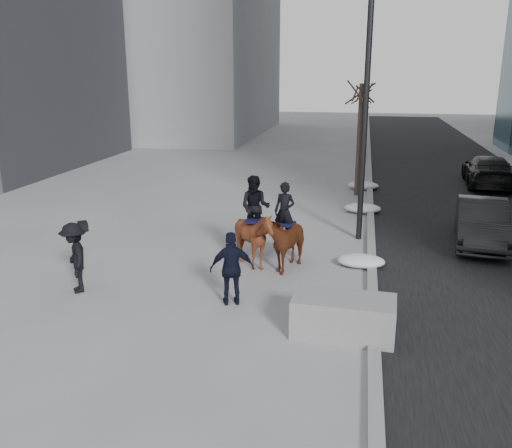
% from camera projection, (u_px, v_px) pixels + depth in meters
% --- Properties ---
extents(ground, '(120.00, 120.00, 0.00)m').
position_uv_depth(ground, '(246.00, 297.00, 13.12)').
color(ground, gray).
rests_on(ground, ground).
extents(road, '(8.00, 90.00, 0.01)m').
position_uv_depth(road, '(474.00, 210.00, 21.25)').
color(road, black).
rests_on(road, ground).
extents(curb, '(0.25, 90.00, 0.12)m').
position_uv_depth(curb, '(370.00, 204.00, 21.98)').
color(curb, gray).
rests_on(curb, ground).
extents(planter, '(2.14, 1.16, 0.83)m').
position_uv_depth(planter, '(343.00, 317.00, 11.12)').
color(planter, gray).
rests_on(planter, ground).
extents(car_near, '(2.02, 4.38, 1.39)m').
position_uv_depth(car_near, '(482.00, 223.00, 16.92)').
color(car_near, black).
rests_on(car_near, ground).
extents(car_far, '(2.40, 5.11, 1.44)m').
position_uv_depth(car_far, '(488.00, 171.00, 25.45)').
color(car_far, black).
rests_on(car_far, ground).
extents(tree_near, '(1.20, 1.20, 5.28)m').
position_uv_depth(tree_near, '(359.00, 135.00, 23.04)').
color(tree_near, '#372820').
rests_on(tree_near, ground).
extents(tree_far, '(1.20, 1.20, 4.55)m').
position_uv_depth(tree_far, '(361.00, 122.00, 32.80)').
color(tree_far, '#32251E').
rests_on(tree_far, ground).
extents(mounted_left, '(1.31, 1.99, 2.37)m').
position_uv_depth(mounted_left, '(283.00, 236.00, 14.89)').
color(mounted_left, '#48220E').
rests_on(mounted_left, ground).
extents(mounted_right, '(1.37, 1.53, 2.55)m').
position_uv_depth(mounted_right, '(254.00, 232.00, 14.84)').
color(mounted_right, '#4B1F0F').
rests_on(mounted_right, ground).
extents(feeder, '(1.11, 1.01, 1.75)m').
position_uv_depth(feeder, '(232.00, 269.00, 12.49)').
color(feeder, black).
rests_on(feeder, ground).
extents(camera_crew, '(1.19, 1.30, 1.75)m').
position_uv_depth(camera_crew, '(75.00, 257.00, 13.21)').
color(camera_crew, black).
rests_on(camera_crew, ground).
extents(lamppost, '(0.25, 1.57, 9.09)m').
position_uv_depth(lamppost, '(367.00, 80.00, 16.16)').
color(lamppost, black).
rests_on(lamppost, ground).
extents(snow_piles, '(1.41, 11.23, 0.36)m').
position_uv_depth(snow_piles, '(363.00, 210.00, 20.57)').
color(snow_piles, silver).
rests_on(snow_piles, ground).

